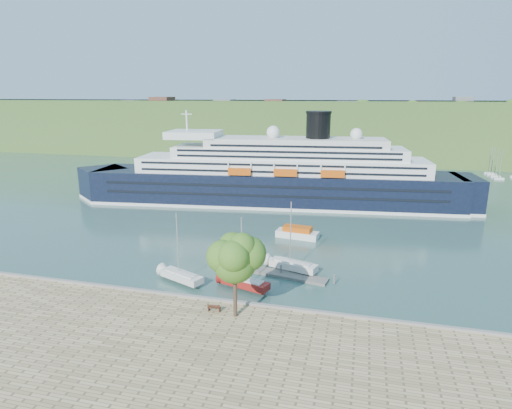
% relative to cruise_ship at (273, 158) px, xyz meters
% --- Properties ---
extents(ground, '(400.00, 400.00, 0.00)m').
position_rel_cruise_ship_xyz_m(ground, '(3.72, -54.86, -11.48)').
color(ground, '#2A4A45').
rests_on(ground, ground).
extents(far_hillside, '(400.00, 50.00, 24.00)m').
position_rel_cruise_ship_xyz_m(far_hillside, '(3.72, 90.14, 0.52)').
color(far_hillside, '#335120').
rests_on(far_hillside, ground).
extents(quay_coping, '(220.00, 0.50, 0.30)m').
position_rel_cruise_ship_xyz_m(quay_coping, '(3.72, -55.06, -10.33)').
color(quay_coping, slate).
rests_on(quay_coping, promenade).
extents(cruise_ship, '(103.26, 26.35, 22.96)m').
position_rel_cruise_ship_xyz_m(cruise_ship, '(0.00, 0.00, 0.00)').
color(cruise_ship, black).
rests_on(cruise_ship, ground).
extents(park_bench, '(1.69, 0.81, 1.05)m').
position_rel_cruise_ship_xyz_m(park_bench, '(5.21, -57.72, -9.95)').
color(park_bench, '#412012').
rests_on(park_bench, promenade).
extents(promenade_tree, '(6.87, 6.87, 11.38)m').
position_rel_cruise_ship_xyz_m(promenade_tree, '(8.06, -58.20, -4.79)').
color(promenade_tree, '#2F5B18').
rests_on(promenade_tree, promenade).
extents(floating_pontoon, '(18.65, 5.62, 0.41)m').
position_rel_cruise_ship_xyz_m(floating_pontoon, '(8.59, -42.64, -11.27)').
color(floating_pontoon, slate).
rests_on(floating_pontoon, ground).
extents(sailboat_white_near, '(8.01, 4.98, 10.04)m').
position_rel_cruise_ship_xyz_m(sailboat_white_near, '(-2.85, -49.24, -6.46)').
color(sailboat_white_near, silver).
rests_on(sailboat_white_near, ground).
extents(sailboat_red, '(8.08, 4.33, 10.06)m').
position_rel_cruise_ship_xyz_m(sailboat_red, '(6.71, -49.14, -6.45)').
color(sailboat_red, maroon).
rests_on(sailboat_red, ground).
extents(sailboat_white_far, '(8.56, 4.45, 10.65)m').
position_rel_cruise_ship_xyz_m(sailboat_white_far, '(12.22, -41.31, -6.15)').
color(sailboat_white_far, silver).
rests_on(sailboat_white_far, ground).
extents(tender_launch, '(8.43, 3.86, 2.25)m').
position_rel_cruise_ship_xyz_m(tender_launch, '(10.25, -24.85, -10.36)').
color(tender_launch, '#CA4E0B').
rests_on(tender_launch, ground).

